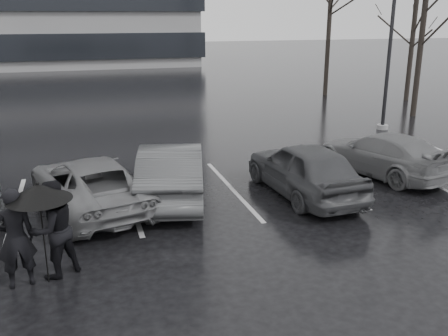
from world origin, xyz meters
TOP-DOWN VIEW (x-y plane):
  - ground at (0.00, 0.00)m, footprint 160.00×160.00m
  - car_main at (2.30, 1.51)m, footprint 2.01×4.36m
  - car_west_a at (-1.12, 2.27)m, footprint 2.50×4.71m
  - car_west_b at (-3.18, 2.12)m, footprint 3.25×5.04m
  - car_east at (5.31, 2.49)m, footprint 2.88×4.68m
  - pedestrian_left at (-4.53, -1.35)m, footprint 0.75×0.58m
  - pedestrian_right at (-3.92, -1.14)m, footprint 1.12×1.06m
  - umbrella at (-4.07, -1.37)m, footprint 1.12×1.12m
  - lamp_post at (8.93, 7.89)m, footprint 0.47×0.47m
  - stall_stripes at (-0.80, 2.50)m, footprint 19.72×5.00m
  - tree_east at (12.00, 10.00)m, footprint 0.26×0.26m
  - tree_ne at (14.50, 14.00)m, footprint 0.26×0.26m
  - tree_north at (11.00, 17.00)m, footprint 0.26×0.26m

SIDE VIEW (x-z plane):
  - ground at x=0.00m, z-range 0.00..0.00m
  - stall_stripes at x=-0.80m, z-range 0.00..0.00m
  - car_east at x=5.31m, z-range 0.00..1.27m
  - car_west_b at x=-3.18m, z-range 0.00..1.29m
  - car_main at x=2.30m, z-range 0.00..1.45m
  - car_west_a at x=-1.12m, z-range 0.00..1.47m
  - pedestrian_left at x=-4.53m, z-range 0.00..1.83m
  - pedestrian_right at x=-3.92m, z-range 0.00..1.83m
  - umbrella at x=-4.07m, z-range 0.78..2.67m
  - tree_ne at x=14.50m, z-range 0.00..7.00m
  - lamp_post at x=8.93m, z-range -0.36..8.18m
  - tree_east at x=12.00m, z-range 0.00..8.00m
  - tree_north at x=11.00m, z-range 0.00..8.50m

